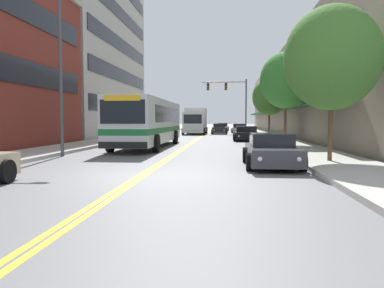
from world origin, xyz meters
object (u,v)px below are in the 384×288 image
at_px(car_charcoal_moving_second, 219,129).
at_px(street_tree_right_near, 332,58).
at_px(car_champagne_parked_right_mid, 239,129).
at_px(street_tree_right_mid, 286,80).
at_px(car_white_moving_third, 223,127).
at_px(box_truck, 195,121).
at_px(car_dark_grey_parked_right_foreground, 271,151).
at_px(car_black_parked_right_far, 246,134).
at_px(traffic_signal_mast, 231,95).
at_px(city_bus, 149,121).
at_px(street_tree_right_far, 269,97).
at_px(car_navy_moving_lead, 220,128).
at_px(street_lamp_left_near, 67,55).
at_px(car_silver_parked_left_near, 156,132).

bearing_deg(car_charcoal_moving_second, street_tree_right_near, -81.39).
xyz_separation_m(car_champagne_parked_right_mid, street_tree_right_mid, (2.15, -26.74, 3.83)).
bearing_deg(street_tree_right_near, street_tree_right_mid, 90.95).
xyz_separation_m(car_white_moving_third, street_tree_right_near, (4.70, -48.15, 3.57)).
height_order(box_truck, street_tree_right_near, street_tree_right_near).
height_order(car_dark_grey_parked_right_foreground, street_tree_right_near, street_tree_right_near).
relative_size(car_dark_grey_parked_right_foreground, street_tree_right_near, 0.73).
xyz_separation_m(car_dark_grey_parked_right_foreground, car_black_parked_right_far, (-0.01, 17.95, -0.01)).
bearing_deg(traffic_signal_mast, car_white_moving_third, 95.12).
bearing_deg(traffic_signal_mast, car_charcoal_moving_second, -133.21).
distance_m(car_black_parked_right_far, car_charcoal_moving_second, 15.80).
bearing_deg(city_bus, traffic_signal_mast, 77.27).
xyz_separation_m(car_champagne_parked_right_mid, car_charcoal_moving_second, (-2.64, -4.29, 0.04)).
distance_m(car_champagne_parked_right_mid, street_tree_right_near, 37.27).
bearing_deg(traffic_signal_mast, box_truck, -158.84).
xyz_separation_m(car_white_moving_third, street_tree_right_far, (4.54, -28.28, 3.31)).
bearing_deg(car_charcoal_moving_second, car_champagne_parked_right_mid, 58.44).
relative_size(car_navy_moving_lead, street_tree_right_near, 0.79).
distance_m(car_champagne_parked_right_mid, street_lamp_left_near, 36.18).
bearing_deg(box_truck, street_tree_right_far, -58.22).
bearing_deg(street_tree_right_far, car_champagne_parked_right_mid, 97.17).
height_order(street_lamp_left_near, street_tree_right_far, street_lamp_left_near).
height_order(street_lamp_left_near, street_tree_right_near, street_lamp_left_near).
bearing_deg(car_silver_parked_left_near, street_tree_right_mid, -47.18).
relative_size(street_lamp_left_near, street_tree_right_near, 1.37).
bearing_deg(street_tree_right_mid, car_silver_parked_left_near, 132.82).
xyz_separation_m(car_charcoal_moving_second, street_lamp_left_near, (-6.77, -30.38, 4.26)).
xyz_separation_m(car_black_parked_right_far, street_tree_right_mid, (2.21, -6.86, 3.83)).
height_order(car_charcoal_moving_second, box_truck, box_truck).
distance_m(box_truck, street_tree_right_far, 15.10).
xyz_separation_m(car_dark_grey_parked_right_foreground, traffic_signal_mast, (-1.09, 35.13, 4.45)).
distance_m(street_tree_right_near, street_tree_right_mid, 10.29).
xyz_separation_m(traffic_signal_mast, street_lamp_left_near, (-8.26, -31.97, -0.15)).
bearing_deg(car_champagne_parked_right_mid, street_tree_right_near, -86.42).
height_order(car_charcoal_moving_second, street_tree_right_mid, street_tree_right_mid).
relative_size(car_black_parked_right_far, street_lamp_left_near, 0.52).
relative_size(street_tree_right_near, street_tree_right_far, 1.10).
bearing_deg(city_bus, car_charcoal_moving_second, 79.92).
relative_size(car_navy_moving_lead, street_lamp_left_near, 0.58).
relative_size(car_charcoal_moving_second, traffic_signal_mast, 0.62).
distance_m(city_bus, car_white_moving_third, 39.26).
height_order(city_bus, traffic_signal_mast, traffic_signal_mast).
bearing_deg(box_truck, car_dark_grey_parked_right_foreground, -80.38).
distance_m(car_silver_parked_left_near, car_white_moving_third, 26.77).
bearing_deg(car_charcoal_moving_second, city_bus, -100.08).
height_order(car_silver_parked_left_near, street_tree_right_far, street_tree_right_far).
bearing_deg(car_charcoal_moving_second, car_black_parked_right_far, -80.63).
height_order(box_truck, street_lamp_left_near, street_lamp_left_near).
distance_m(car_black_parked_right_far, box_truck, 16.45).
height_order(car_navy_moving_lead, street_tree_right_near, street_tree_right_near).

